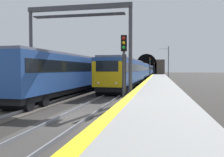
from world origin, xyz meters
TOP-DOWN VIEW (x-y plane):
  - ground_plane at (0.00, 0.00)m, footprint 320.00×320.00m
  - platform_right at (0.00, -4.01)m, footprint 112.00×3.67m
  - platform_right_edge_strip at (0.00, -2.42)m, footprint 112.00×0.50m
  - track_main_line at (0.00, 0.00)m, footprint 160.00×2.75m
  - track_adjacent_line at (0.00, 4.27)m, footprint 160.00×2.81m
  - train_main_approaching at (47.17, 0.00)m, footprint 77.93×3.42m
  - train_adjacent_platform at (20.39, 4.27)m, footprint 41.20×3.48m
  - railway_signal_near at (3.65, -1.85)m, footprint 0.39×0.38m
  - railway_signal_mid at (48.25, -1.85)m, footprint 0.39×0.38m
  - railway_signal_far at (98.74, -1.85)m, footprint 0.39×0.38m
  - overhead_signal_gantry at (6.17, 2.14)m, footprint 0.70×8.50m
  - tunnel_portal at (109.93, 2.14)m, footprint 2.81×17.97m
  - catenary_mast_near at (45.43, -6.21)m, footprint 0.22×2.17m

SIDE VIEW (x-z plane):
  - ground_plane at x=0.00m, z-range 0.00..0.00m
  - track_adjacent_line at x=0.00m, z-range -0.06..0.15m
  - track_main_line at x=0.00m, z-range -0.06..0.15m
  - platform_right at x=0.00m, z-range 0.00..0.93m
  - platform_right_edge_strip at x=0.00m, z-range 0.93..0.93m
  - train_main_approaching at x=47.17m, z-range 0.28..4.03m
  - train_adjacent_platform at x=20.39m, z-range -0.16..4.56m
  - railway_signal_near at x=3.65m, z-range 0.52..5.25m
  - railway_signal_far at x=98.74m, z-range 0.45..5.96m
  - railway_signal_mid at x=48.25m, z-range 0.56..5.98m
  - tunnel_portal at x=109.93m, z-range -1.43..8.63m
  - catenary_mast_near at x=45.43m, z-range 0.11..7.92m
  - overhead_signal_gantry at x=6.17m, z-range 1.87..9.39m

